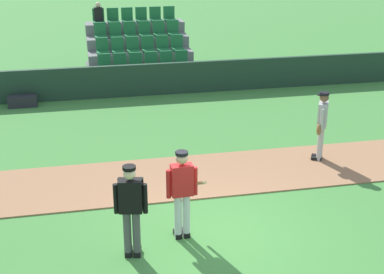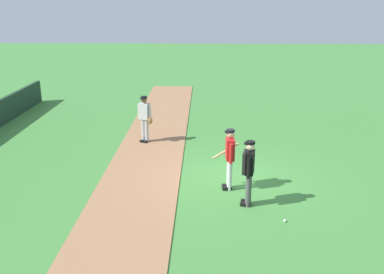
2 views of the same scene
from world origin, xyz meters
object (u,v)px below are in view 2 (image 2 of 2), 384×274
object	(u,v)px
runner_grey_jersey	(145,118)
batter_red_jersey	(230,157)
baseball	(285,221)
umpire_home_plate	(249,169)

from	to	relation	value
runner_grey_jersey	batter_red_jersey	bearing A→B (deg)	-144.25
batter_red_jersey	baseball	size ratio (longest dim) A/B	23.78
batter_red_jersey	runner_grey_jersey	world-z (taller)	same
batter_red_jersey	umpire_home_plate	bearing A→B (deg)	-156.64
runner_grey_jersey	baseball	bearing A→B (deg)	-144.88
runner_grey_jersey	umpire_home_plate	bearing A→B (deg)	-146.45
batter_red_jersey	baseball	xyz separation A→B (m)	(-1.88, -1.25, -0.93)
umpire_home_plate	runner_grey_jersey	size ratio (longest dim) A/B	1.00
runner_grey_jersey	baseball	xyz separation A→B (m)	(-5.90, -4.15, -0.93)
runner_grey_jersey	baseball	distance (m)	7.28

